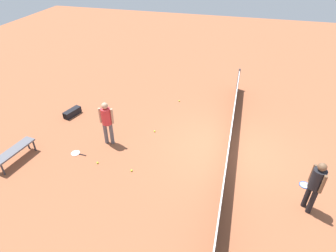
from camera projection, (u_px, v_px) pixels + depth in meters
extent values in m
plane|color=#9E5638|center=(228.00, 150.00, 10.19)|extent=(40.00, 40.00, 0.00)
cylinder|color=#4C4C51|center=(238.00, 79.00, 13.88)|extent=(0.09, 0.09, 1.07)
cube|color=black|center=(230.00, 140.00, 9.94)|extent=(10.00, 0.02, 0.91)
cube|color=white|center=(231.00, 129.00, 9.66)|extent=(10.00, 0.04, 0.06)
cylinder|color=#595960|center=(112.00, 134.00, 10.31)|extent=(0.16, 0.16, 0.85)
cylinder|color=#595960|center=(106.00, 133.00, 10.33)|extent=(0.16, 0.16, 0.85)
cylinder|color=red|center=(106.00, 116.00, 9.90)|extent=(0.39, 0.39, 0.62)
cylinder|color=tan|center=(112.00, 116.00, 9.87)|extent=(0.10, 0.10, 0.58)
cylinder|color=tan|center=(100.00, 116.00, 9.91)|extent=(0.10, 0.10, 0.58)
sphere|color=tan|center=(105.00, 106.00, 9.66)|extent=(0.26, 0.26, 0.23)
cylinder|color=black|center=(312.00, 201.00, 7.71)|extent=(0.19, 0.19, 0.85)
cylinder|color=black|center=(307.00, 195.00, 7.88)|extent=(0.19, 0.19, 0.85)
cylinder|color=black|center=(317.00, 179.00, 7.38)|extent=(0.46, 0.46, 0.62)
cylinder|color=brown|center=(323.00, 184.00, 7.19)|extent=(0.12, 0.12, 0.58)
cylinder|color=brown|center=(313.00, 173.00, 7.54)|extent=(0.12, 0.12, 0.58)
sphere|color=brown|center=(322.00, 167.00, 7.14)|extent=(0.31, 0.31, 0.23)
torus|color=white|center=(76.00, 153.00, 10.03)|extent=(0.34, 0.34, 0.02)
cylinder|color=silver|center=(76.00, 153.00, 10.03)|extent=(0.29, 0.29, 0.00)
cylinder|color=black|center=(82.00, 155.00, 9.95)|extent=(0.05, 0.28, 0.03)
torus|color=blue|center=(304.00, 185.00, 8.77)|extent=(0.37, 0.37, 0.02)
cylinder|color=silver|center=(304.00, 185.00, 8.77)|extent=(0.32, 0.32, 0.00)
cylinder|color=black|center=(314.00, 185.00, 8.75)|extent=(0.09, 0.28, 0.03)
sphere|color=#C6E033|center=(179.00, 101.00, 13.11)|extent=(0.07, 0.07, 0.07)
sphere|color=#C6E033|center=(98.00, 163.00, 9.58)|extent=(0.07, 0.07, 0.07)
sphere|color=#C6E033|center=(132.00, 171.00, 9.27)|extent=(0.07, 0.07, 0.07)
sphere|color=#C6E033|center=(105.00, 113.00, 12.20)|extent=(0.07, 0.07, 0.07)
sphere|color=#C6E033|center=(155.00, 131.00, 11.10)|extent=(0.07, 0.07, 0.07)
cube|color=#595960|center=(14.00, 150.00, 9.47)|extent=(1.54, 0.61, 0.06)
cylinder|color=#333338|center=(28.00, 144.00, 10.16)|extent=(0.07, 0.07, 0.42)
cylinder|color=#333338|center=(34.00, 146.00, 10.06)|extent=(0.07, 0.07, 0.42)
cylinder|color=#333338|center=(3.00, 170.00, 9.05)|extent=(0.07, 0.07, 0.42)
cube|color=black|center=(72.00, 112.00, 12.06)|extent=(0.85, 0.49, 0.28)
cylinder|color=black|center=(66.00, 116.00, 11.81)|extent=(0.17, 0.28, 0.27)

